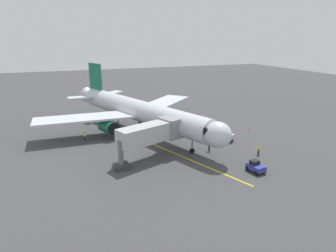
# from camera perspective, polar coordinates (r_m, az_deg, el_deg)

# --- Properties ---
(ground_plane) EXTENTS (220.00, 220.00, 0.00)m
(ground_plane) POSITION_cam_1_polar(r_m,az_deg,el_deg) (55.83, -7.63, -0.74)
(ground_plane) COLOR #424244
(apron_lead_in_line) EXTENTS (14.36, 37.50, 0.01)m
(apron_lead_in_line) POSITION_cam_1_polar(r_m,az_deg,el_deg) (48.83, -3.73, -3.23)
(apron_lead_in_line) COLOR yellow
(apron_lead_in_line) RESTS_ON ground
(airplane) EXTENTS (32.56, 38.85, 11.50)m
(airplane) POSITION_cam_1_polar(r_m,az_deg,el_deg) (53.40, -5.91, 2.97)
(airplane) COLOR silver
(airplane) RESTS_ON ground
(jet_bridge) EXTENTS (11.29, 6.39, 5.40)m
(jet_bridge) POSITION_cam_1_polar(r_m,az_deg,el_deg) (41.69, -2.79, -1.33)
(jet_bridge) COLOR #B7B7BC
(jet_bridge) RESTS_ON ground
(ground_crew_marshaller) EXTENTS (0.32, 0.44, 1.71)m
(ground_crew_marshaller) POSITION_cam_1_polar(r_m,az_deg,el_deg) (45.39, 17.26, -4.41)
(ground_crew_marshaller) COLOR #23232D
(ground_crew_marshaller) RESTS_ON ground
(ground_crew_wing_walker) EXTENTS (0.42, 0.47, 1.71)m
(ground_crew_wing_walker) POSITION_cam_1_polar(r_m,az_deg,el_deg) (45.29, 8.05, -3.83)
(ground_crew_wing_walker) COLOR #23232D
(ground_crew_wing_walker) RESTS_ON ground
(ground_crew_loader) EXTENTS (0.34, 0.45, 1.71)m
(ground_crew_loader) POSITION_cam_1_polar(r_m,az_deg,el_deg) (51.09, -15.93, -1.90)
(ground_crew_loader) COLOR #23232D
(ground_crew_loader) RESTS_ON ground
(tug_near_nose) EXTENTS (1.85, 2.49, 1.50)m
(tug_near_nose) POSITION_cam_1_polar(r_m,az_deg,el_deg) (39.96, 16.72, -7.62)
(tug_near_nose) COLOR #2D3899
(tug_near_nose) RESTS_ON ground
(baggage_cart_portside) EXTENTS (2.63, 2.93, 1.27)m
(baggage_cart_portside) POSITION_cam_1_polar(r_m,az_deg,el_deg) (50.27, 11.11, -2.14)
(baggage_cart_portside) COLOR #9E9EA3
(baggage_cart_portside) RESTS_ON ground
(safety_cone_nose_left) EXTENTS (0.32, 0.32, 0.55)m
(safety_cone_nose_left) POSITION_cam_1_polar(r_m,az_deg,el_deg) (56.73, 15.49, -0.64)
(safety_cone_nose_left) COLOR #F2590F
(safety_cone_nose_left) RESTS_ON ground
(safety_cone_nose_right) EXTENTS (0.32, 0.32, 0.55)m
(safety_cone_nose_right) POSITION_cam_1_polar(r_m,az_deg,el_deg) (49.37, 7.48, -2.78)
(safety_cone_nose_right) COLOR #F2590F
(safety_cone_nose_right) RESTS_ON ground
(safety_cone_wing_port) EXTENTS (0.32, 0.32, 0.55)m
(safety_cone_wing_port) POSITION_cam_1_polar(r_m,az_deg,el_deg) (50.86, 11.48, -2.39)
(safety_cone_wing_port) COLOR #F2590F
(safety_cone_wing_port) RESTS_ON ground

